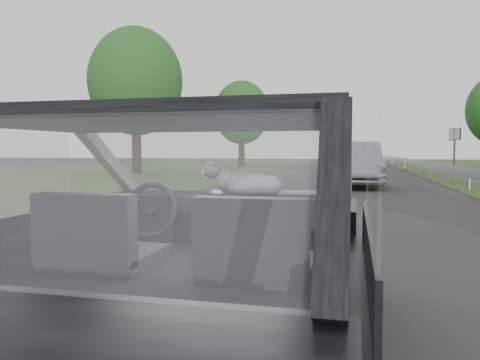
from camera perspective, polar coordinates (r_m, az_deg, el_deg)
The scene contains 10 objects.
subject_car at distance 2.54m, azimuth -5.68°, elevation -9.27°, with size 1.80×4.00×1.45m, color black.
dashboard at distance 3.10m, azimuth -1.84°, elevation -4.54°, with size 1.58×0.45×0.30m, color black.
driver_seat at distance 2.42m, azimuth -17.08°, elevation -6.31°, with size 0.50×0.72×0.42m, color black.
passenger_seat at distance 2.13m, azimuth 1.94°, elevation -7.51°, with size 0.50×0.72×0.42m, color black.
steering_wheel at distance 2.95m, azimuth -10.91°, elevation -3.65°, with size 0.36×0.36×0.04m, color black.
cat at distance 3.05m, azimuth 1.17°, elevation -0.33°, with size 0.55×0.17×0.25m, color gray.
other_car at distance 17.55m, azimuth 13.86°, elevation 1.95°, with size 1.94×4.92×1.62m, color #A2ABBB.
highway_sign at distance 23.71m, azimuth 24.66°, elevation 2.98°, with size 0.09×0.93×2.32m, color #124D21.
tree_5 at distance 26.68m, azimuth -12.56°, elevation 9.15°, with size 5.15×5.15×7.80m, color #225920, non-canonical shape.
tree_6 at distance 37.02m, azimuth 0.19°, elevation 6.71°, with size 4.33×4.33×6.56m, color #225920, non-canonical shape.
Camera 1 is at (0.83, -2.33, 1.29)m, focal length 35.00 mm.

